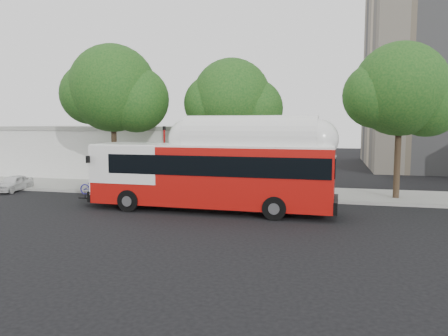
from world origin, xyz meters
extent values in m
plane|color=black|center=(0.00, 0.00, 0.00)|extent=(120.00, 120.00, 0.00)
cube|color=gray|center=(0.00, 6.50, 0.07)|extent=(60.00, 5.00, 0.15)
cube|color=gray|center=(0.00, 3.90, 0.07)|extent=(60.00, 0.30, 0.15)
cube|color=maroon|center=(-3.00, 3.90, 0.08)|extent=(10.00, 0.32, 0.16)
cylinder|color=#2D2116|center=(-9.00, 5.50, 3.04)|extent=(0.36, 0.36, 6.08)
sphere|color=#124215|center=(-9.00, 5.50, 6.84)|extent=(5.80, 5.80, 5.80)
sphere|color=#124215|center=(-7.41, 5.70, 6.08)|extent=(4.35, 4.35, 4.35)
cylinder|color=#2D2116|center=(-1.00, 6.00, 2.72)|extent=(0.36, 0.36, 5.44)
sphere|color=#124215|center=(-1.00, 6.00, 6.12)|extent=(5.00, 5.00, 5.00)
sphere|color=#124215|center=(0.38, 6.20, 5.44)|extent=(3.75, 3.75, 3.75)
cylinder|color=#2D2116|center=(9.00, 5.80, 2.88)|extent=(0.36, 0.36, 5.76)
sphere|color=#124215|center=(9.00, 5.80, 6.48)|extent=(5.40, 5.40, 5.40)
sphere|color=#124215|center=(10.48, 6.00, 5.76)|extent=(4.05, 4.05, 4.05)
cube|color=silver|center=(-14.00, 14.00, 2.00)|extent=(16.00, 10.00, 4.00)
cube|color=gray|center=(-14.00, 14.00, 4.10)|extent=(16.20, 10.20, 0.30)
cube|color=#AA100B|center=(-0.79, 0.13, 1.86)|extent=(12.45, 3.03, 2.99)
cube|color=black|center=(-0.27, 0.12, 2.48)|extent=(11.21, 3.05, 0.98)
cube|color=white|center=(-0.79, 0.13, 3.39)|extent=(12.44, 2.95, 0.10)
cube|color=white|center=(1.27, 0.07, 3.66)|extent=(6.66, 2.25, 0.57)
cube|color=black|center=(-7.54, 0.32, 0.52)|extent=(0.88, 1.88, 0.06)
imported|color=navy|center=(-7.54, 0.32, 1.01)|extent=(0.67, 1.79, 0.93)
imported|color=silver|center=(-15.34, 3.40, 0.54)|extent=(3.25, 1.53, 1.07)
cylinder|color=#A41111|center=(-5.06, 4.66, 2.05)|extent=(0.12, 0.12, 4.11)
cube|color=black|center=(-5.06, 4.66, 4.21)|extent=(0.05, 0.41, 0.26)
camera|label=1|loc=(5.12, -21.31, 4.55)|focal=35.00mm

